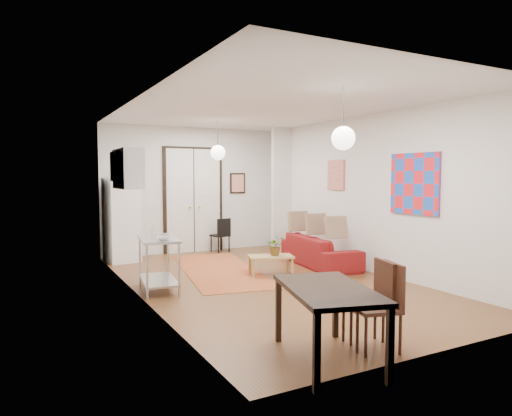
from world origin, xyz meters
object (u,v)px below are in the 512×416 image
sofa (320,250)px  dining_chair_far (370,298)px  kitchen_counter (158,257)px  fridge (122,220)px  black_side_chair (219,232)px  dining_chair_near (361,295)px  coffee_table (271,258)px  dining_table (328,295)px

sofa → dining_chair_far: 4.35m
kitchen_counter → fridge: 2.72m
sofa → fridge: 4.11m
black_side_chair → dining_chair_near: bearing=69.3°
coffee_table → kitchen_counter: size_ratio=0.77×
coffee_table → black_side_chair: (0.20, 2.80, 0.16)m
coffee_table → dining_chair_far: bearing=-103.3°
sofa → fridge: bearing=64.5°
black_side_chair → dining_table: bearing=64.4°
coffee_table → dining_chair_near: size_ratio=0.99×
dining_chair_near → dining_chair_far: bearing=15.9°
dining_chair_far → kitchen_counter: bearing=-143.3°
coffee_table → dining_table: bearing=-111.7°
black_side_chair → sofa: bearing=102.6°
sofa → kitchen_counter: (-3.39, -0.45, 0.22)m
coffee_table → dining_table: dining_table is taller
kitchen_counter → black_side_chair: kitchen_counter is taller
fridge → dining_chair_near: size_ratio=1.95×
coffee_table → black_side_chair: 2.81m
dining_table → kitchen_counter: bearing=101.0°
fridge → dining_chair_far: fridge is taller
coffee_table → dining_chair_near: dining_chair_near is taller
kitchen_counter → sofa: bearing=15.6°
black_side_chair → coffee_table: bearing=74.7°
sofa → dining_table: size_ratio=1.40×
sofa → fridge: fridge is taller
dining_table → dining_chair_near: size_ratio=1.63×
sofa → dining_chair_far: dining_chair_far is taller
fridge → kitchen_counter: bearing=-98.0°
sofa → kitchen_counter: bearing=105.6°
dining_chair_near → black_side_chair: size_ratio=1.12×
sofa → black_side_chair: black_side_chair is taller
kitchen_counter → dining_chair_far: size_ratio=1.28×
fridge → black_side_chair: 2.34m
dining_table → sofa: bearing=55.0°
dining_chair_near → dining_chair_far: 0.13m
dining_table → dining_chair_far: dining_chair_far is taller
dining_chair_near → black_side_chair: bearing=-173.5°
dining_table → dining_chair_far: size_ratio=1.63×
dining_chair_far → sofa: bearing=166.7°
fridge → dining_chair_near: bearing=-85.9°
dining_table → dining_chair_near: bearing=19.6°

